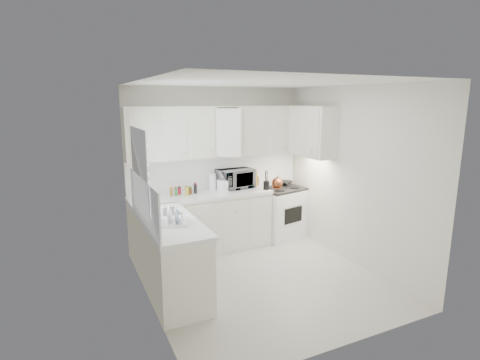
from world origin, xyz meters
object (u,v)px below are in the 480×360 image
stove (281,206)px  utensil_crock (266,180)px  rice_cooker (224,184)px  dish_rack (171,215)px  microwave (235,176)px  tea_kettle (277,182)px

stove → utensil_crock: (-0.41, -0.19, 0.54)m
stove → rice_cooker: 1.19m
stove → dish_rack: size_ratio=2.86×
rice_cooker → utensil_crock: bearing=-3.4°
stove → microwave: microwave is taller
tea_kettle → rice_cooker: (-0.90, 0.17, 0.02)m
rice_cooker → dish_rack: bearing=-119.8°
tea_kettle → microwave: size_ratio=0.40×
stove → tea_kettle: size_ratio=4.99×
tea_kettle → dish_rack: (-2.12, -1.11, 0.01)m
rice_cooker → stove: bearing=13.0°
rice_cooker → dish_rack: rice_cooker is taller
stove → dish_rack: 2.67m
tea_kettle → rice_cooker: size_ratio=1.03×
utensil_crock → rice_cooker: bearing=163.0°
microwave → rice_cooker: size_ratio=2.59×
stove → tea_kettle: 0.53m
stove → rice_cooker: rice_cooker is taller
dish_rack → rice_cooker: bearing=65.8°
stove → microwave: (-0.82, 0.13, 0.57)m
dish_rack → tea_kettle: bearing=46.9°
microwave → utensil_crock: 0.53m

